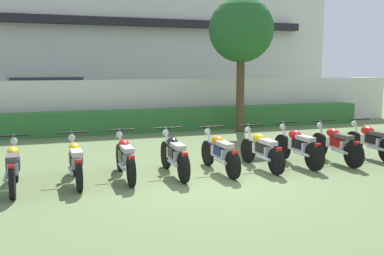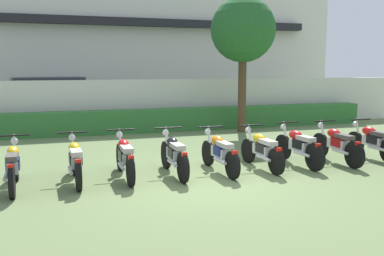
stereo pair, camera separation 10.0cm
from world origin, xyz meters
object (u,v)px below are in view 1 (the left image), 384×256
(motorcycle_in_row_4, at_px, (174,154))
(motorcycle_in_row_5, at_px, (220,152))
(motorcycle_in_row_2, at_px, (75,161))
(motorcycle_in_row_3, at_px, (125,157))
(parked_car, at_px, (49,101))
(motorcycle_in_row_1, at_px, (13,166))
(motorcycle_in_row_6, at_px, (261,149))
(motorcycle_in_row_9, at_px, (371,141))
(motorcycle_in_row_8, at_px, (336,144))
(tree_near_inspector, at_px, (241,31))
(motorcycle_in_row_7, at_px, (298,146))

(motorcycle_in_row_4, height_order, motorcycle_in_row_5, motorcycle_in_row_4)
(motorcycle_in_row_4, relative_size, motorcycle_in_row_5, 1.01)
(motorcycle_in_row_2, xyz_separation_m, motorcycle_in_row_3, (0.99, 0.04, 0.00))
(parked_car, height_order, motorcycle_in_row_1, parked_car)
(parked_car, relative_size, motorcycle_in_row_6, 2.51)
(motorcycle_in_row_9, bearing_deg, motorcycle_in_row_8, 93.67)
(tree_near_inspector, distance_m, motorcycle_in_row_6, 6.43)
(tree_near_inspector, distance_m, motorcycle_in_row_5, 6.81)
(motorcycle_in_row_4, distance_m, motorcycle_in_row_5, 1.02)
(tree_near_inspector, xyz_separation_m, motorcycle_in_row_9, (1.17, -5.20, -3.08))
(motorcycle_in_row_6, bearing_deg, motorcycle_in_row_7, -89.35)
(tree_near_inspector, relative_size, motorcycle_in_row_5, 2.43)
(motorcycle_in_row_9, bearing_deg, motorcycle_in_row_1, 89.50)
(tree_near_inspector, bearing_deg, motorcycle_in_row_7, -100.59)
(motorcycle_in_row_6, height_order, motorcycle_in_row_7, motorcycle_in_row_7)
(motorcycle_in_row_2, distance_m, motorcycle_in_row_9, 7.20)
(tree_near_inspector, relative_size, motorcycle_in_row_3, 2.40)
(tree_near_inspector, bearing_deg, motorcycle_in_row_3, -134.30)
(parked_car, distance_m, motorcycle_in_row_8, 11.65)
(parked_car, height_order, tree_near_inspector, tree_near_inspector)
(motorcycle_in_row_3, bearing_deg, motorcycle_in_row_7, -90.76)
(motorcycle_in_row_3, height_order, motorcycle_in_row_9, motorcycle_in_row_3)
(motorcycle_in_row_1, relative_size, motorcycle_in_row_4, 0.99)
(motorcycle_in_row_1, distance_m, motorcycle_in_row_3, 2.13)
(tree_near_inspector, height_order, motorcycle_in_row_9, tree_near_inspector)
(tree_near_inspector, relative_size, motorcycle_in_row_9, 2.58)
(tree_near_inspector, xyz_separation_m, motorcycle_in_row_1, (-7.16, -5.31, -3.07))
(motorcycle_in_row_2, bearing_deg, motorcycle_in_row_5, -92.83)
(motorcycle_in_row_5, bearing_deg, motorcycle_in_row_9, -90.19)
(motorcycle_in_row_5, distance_m, motorcycle_in_row_7, 2.00)
(motorcycle_in_row_5, height_order, motorcycle_in_row_7, motorcycle_in_row_7)
(motorcycle_in_row_2, height_order, motorcycle_in_row_5, motorcycle_in_row_2)
(motorcycle_in_row_1, bearing_deg, motorcycle_in_row_7, -90.37)
(motorcycle_in_row_4, bearing_deg, parked_car, 13.89)
(motorcycle_in_row_2, height_order, motorcycle_in_row_7, motorcycle_in_row_7)
(tree_near_inspector, bearing_deg, motorcycle_in_row_5, -119.39)
(tree_near_inspector, height_order, motorcycle_in_row_8, tree_near_inspector)
(motorcycle_in_row_1, height_order, motorcycle_in_row_8, motorcycle_in_row_8)
(motorcycle_in_row_6, xyz_separation_m, motorcycle_in_row_8, (2.01, -0.00, 0.01))
(motorcycle_in_row_1, height_order, motorcycle_in_row_9, motorcycle_in_row_1)
(motorcycle_in_row_7, bearing_deg, motorcycle_in_row_3, 86.19)
(motorcycle_in_row_2, bearing_deg, motorcycle_in_row_8, -91.99)
(motorcycle_in_row_7, bearing_deg, parked_car, 26.49)
(parked_car, xyz_separation_m, motorcycle_in_row_3, (1.31, -9.59, -0.49))
(motorcycle_in_row_2, height_order, motorcycle_in_row_8, motorcycle_in_row_8)
(motorcycle_in_row_1, bearing_deg, motorcycle_in_row_8, -90.76)
(tree_near_inspector, relative_size, motorcycle_in_row_1, 2.44)
(motorcycle_in_row_1, xyz_separation_m, motorcycle_in_row_2, (1.13, 0.11, -0.00))
(motorcycle_in_row_1, height_order, motorcycle_in_row_5, motorcycle_in_row_1)
(motorcycle_in_row_5, relative_size, motorcycle_in_row_7, 1.01)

